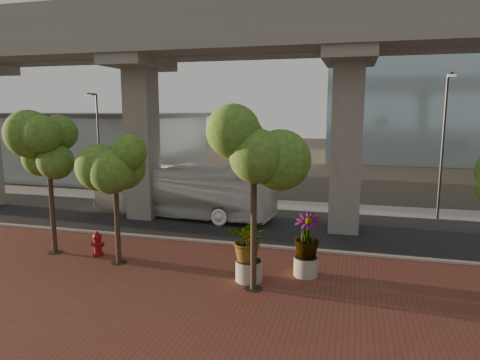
# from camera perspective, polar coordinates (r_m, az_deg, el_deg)

# --- Properties ---
(ground) EXTENTS (160.00, 160.00, 0.00)m
(ground) POSITION_cam_1_polar(r_m,az_deg,el_deg) (23.31, -1.58, -7.11)
(ground) COLOR #393429
(ground) RESTS_ON ground
(brick_plaza) EXTENTS (70.00, 13.00, 0.06)m
(brick_plaza) POSITION_cam_1_polar(r_m,az_deg,el_deg) (16.25, -9.92, -14.63)
(brick_plaza) COLOR brown
(brick_plaza) RESTS_ON ground
(asphalt_road) EXTENTS (90.00, 8.00, 0.04)m
(asphalt_road) POSITION_cam_1_polar(r_m,az_deg,el_deg) (25.15, -0.27, -5.82)
(asphalt_road) COLOR black
(asphalt_road) RESTS_ON ground
(curb_strip) EXTENTS (70.00, 0.25, 0.16)m
(curb_strip) POSITION_cam_1_polar(r_m,az_deg,el_deg) (21.46, -3.12, -8.36)
(curb_strip) COLOR #A19E96
(curb_strip) RESTS_ON ground
(far_sidewalk) EXTENTS (90.00, 3.00, 0.06)m
(far_sidewalk) POSITION_cam_1_polar(r_m,az_deg,el_deg) (30.34, 2.47, -3.18)
(far_sidewalk) COLOR #A19E96
(far_sidewalk) RESTS_ON ground
(transit_viaduct) EXTENTS (72.00, 5.60, 12.40)m
(transit_viaduct) POSITION_cam_1_polar(r_m,az_deg,el_deg) (24.29, -0.28, 10.96)
(transit_viaduct) COLOR gray
(transit_viaduct) RESTS_ON ground
(station_pavilion) EXTENTS (23.00, 13.00, 6.30)m
(station_pavilion) POSITION_cam_1_polar(r_m,az_deg,el_deg) (45.92, -20.20, 4.53)
(station_pavilion) COLOR #A2B5BA
(station_pavilion) RESTS_ON ground
(transit_bus) EXTENTS (11.82, 4.04, 3.23)m
(transit_bus) POSITION_cam_1_polar(r_m,az_deg,el_deg) (26.76, -7.68, -1.48)
(transit_bus) COLOR silver
(transit_bus) RESTS_ON ground
(fire_hydrant) EXTENTS (0.56, 0.50, 1.11)m
(fire_hydrant) POSITION_cam_1_polar(r_m,az_deg,el_deg) (20.59, -18.45, -8.10)
(fire_hydrant) COLOR maroon
(fire_hydrant) RESTS_ON ground
(planter_front) EXTENTS (2.28, 2.28, 2.50)m
(planter_front) POSITION_cam_1_polar(r_m,az_deg,el_deg) (16.50, 1.19, -8.36)
(planter_front) COLOR #B0AD9F
(planter_front) RESTS_ON ground
(planter_right) EXTENTS (2.35, 2.35, 2.51)m
(planter_right) POSITION_cam_1_polar(r_m,az_deg,el_deg) (17.19, 8.86, -7.73)
(planter_right) COLOR #9E978F
(planter_right) RESTS_ON ground
(planter_left) EXTENTS (1.87, 1.87, 2.06)m
(planter_left) POSITION_cam_1_polar(r_m,az_deg,el_deg) (16.75, 0.98, -9.06)
(planter_left) COLOR #9C958D
(planter_left) RESTS_ON ground
(street_tree_far_west) EXTENTS (3.29, 3.29, 6.20)m
(street_tree_far_west) POSITION_cam_1_polar(r_m,az_deg,el_deg) (20.96, -24.22, 3.43)
(street_tree_far_west) COLOR #423426
(street_tree_far_west) RESTS_ON ground
(street_tree_near_west) EXTENTS (2.99, 2.99, 5.51)m
(street_tree_near_west) POSITION_cam_1_polar(r_m,az_deg,el_deg) (18.59, -16.38, 1.50)
(street_tree_near_west) COLOR #423426
(street_tree_near_west) RESTS_ON ground
(street_tree_near_east) EXTENTS (3.50, 3.50, 6.71)m
(street_tree_near_east) POSITION_cam_1_polar(r_m,az_deg,el_deg) (15.02, 1.88, 3.82)
(street_tree_near_east) COLOR #423426
(street_tree_near_east) RESTS_ON ground
(streetlamp_west) EXTENTS (0.38, 1.12, 7.70)m
(streetlamp_west) POSITION_cam_1_polar(r_m,az_deg,el_deg) (32.27, -18.45, 5.12)
(streetlamp_west) COLOR #2C2C31
(streetlamp_west) RESTS_ON ground
(streetlamp_east) EXTENTS (0.43, 1.25, 8.62)m
(streetlamp_east) POSITION_cam_1_polar(r_m,az_deg,el_deg) (27.90, 25.52, 5.21)
(streetlamp_east) COLOR #2C2C30
(streetlamp_east) RESTS_ON ground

